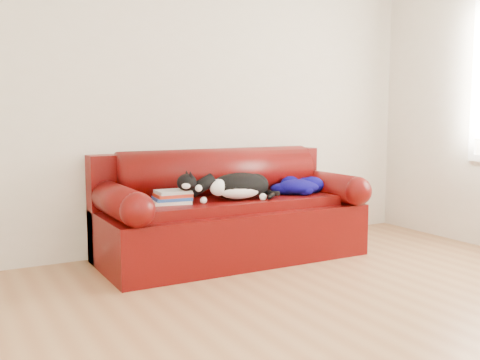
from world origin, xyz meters
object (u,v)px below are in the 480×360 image
Objects in this scene: book_stack at (172,197)px; cat at (239,187)px; blanket at (298,186)px; sofa_base at (231,229)px.

cat reaches higher than book_stack.
cat is 1.35× the size of blanket.
sofa_base is 6.84× the size of book_stack.
blanket is at bearing -6.04° from sofa_base.
sofa_base is at bearing 173.96° from blanket.
blanket is (0.61, 0.07, -0.04)m from cat.
blanket reaches higher than book_stack.
book_stack reaches higher than sofa_base.
book_stack is 0.57× the size of blanket.
cat is (-0.00, -0.13, 0.36)m from sofa_base.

